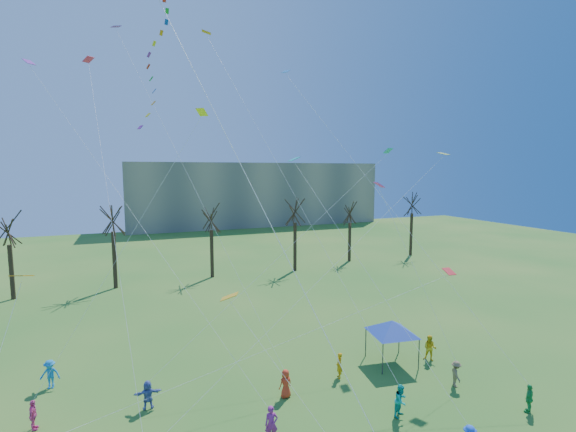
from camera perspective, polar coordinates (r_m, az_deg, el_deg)
name	(u,v)px	position (r m, az deg, el deg)	size (l,w,h in m)	color
distant_building	(255,194)	(99.22, -4.68, 3.17)	(60.00, 14.00, 15.00)	gray
bare_tree_row	(208,221)	(50.24, -11.37, -0.68)	(68.37, 8.12, 10.47)	black
big_box_kite	(160,65)	(19.48, -17.72, 19.74)	(4.29, 6.10, 22.86)	red
canopy_tent_blue	(392,327)	(29.21, 14.57, -15.04)	(3.98, 3.98, 3.01)	#3F3F44
festival_crowd	(253,415)	(22.75, -4.98, -26.31)	(26.58, 15.01, 1.83)	red
small_kites_aloft	(261,161)	(25.31, -3.89, 7.78)	(28.39, 18.39, 33.77)	orange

